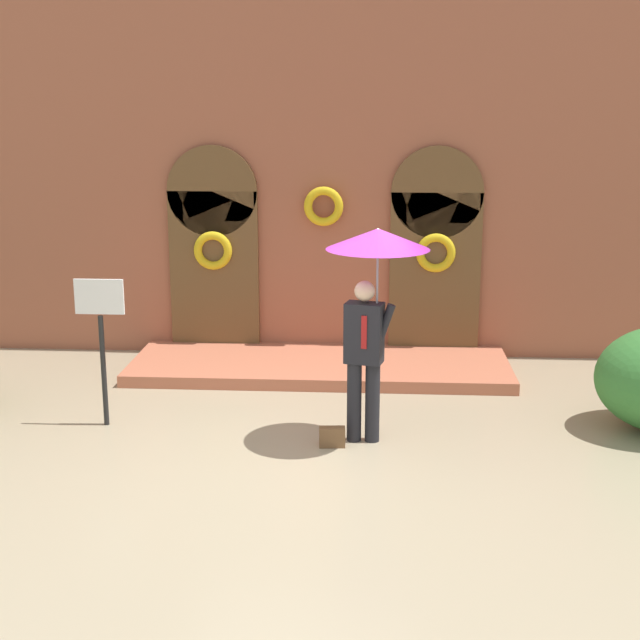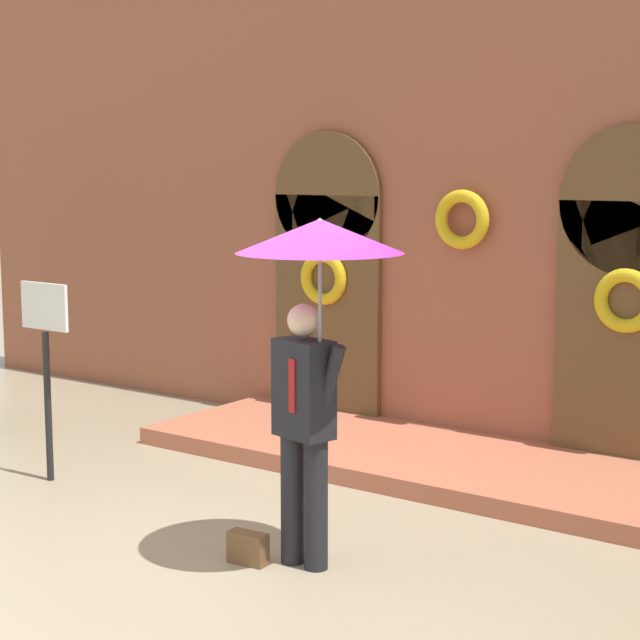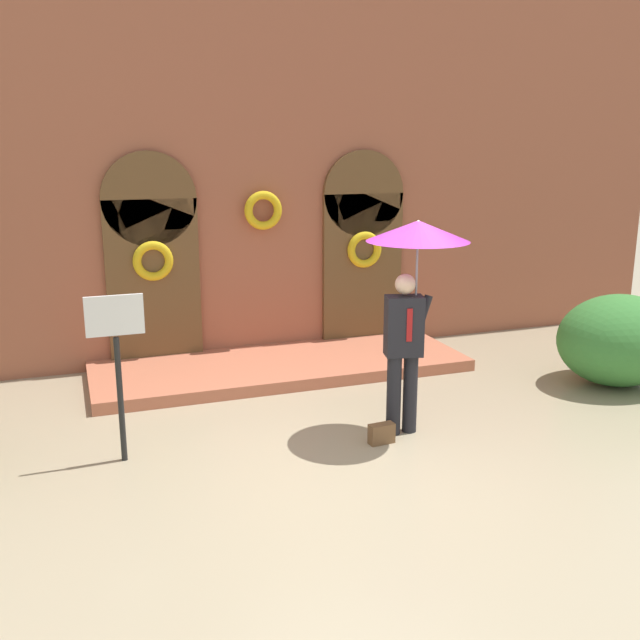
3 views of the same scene
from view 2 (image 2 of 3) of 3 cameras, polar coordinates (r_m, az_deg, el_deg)
name	(u,v)px [view 2 (image 2 of 3)]	position (r m, az deg, el deg)	size (l,w,h in m)	color
ground_plane	(184,567)	(7.49, -7.26, -12.95)	(80.00, 80.00, 0.00)	tan
building_facade	(478,168)	(10.40, 8.45, 8.02)	(14.00, 2.30, 5.60)	#9E563D
person_with_umbrella	(316,288)	(6.95, -0.23, 1.74)	(1.10, 1.10, 2.36)	black
handbag	(248,548)	(7.48, -3.87, -12.04)	(0.28, 0.12, 0.22)	brown
sign_post	(46,348)	(9.39, -14.42, -1.45)	(0.56, 0.06, 1.72)	black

